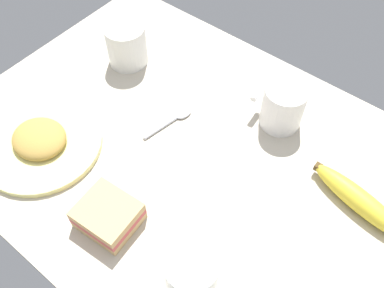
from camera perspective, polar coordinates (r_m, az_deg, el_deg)
The scene contains 8 objects.
tabletop at distance 79.00cm, azimuth 0.00°, elevation -1.72°, with size 90.00×64.00×2.00cm, color #BCB29E.
plate_of_food at distance 83.23cm, azimuth -19.74°, elevation 0.28°, with size 22.59×22.59×3.91cm.
coffee_mug_black at distance 92.83cm, azimuth -8.84°, elevation 13.17°, with size 10.81×8.55×8.95cm.
coffee_mug_milky at distance 81.15cm, azimuth 12.15°, elevation 5.03°, with size 10.18×7.98×8.88cm.
sandwich_main at distance 70.53cm, azimuth -11.25°, elevation -9.42°, with size 9.84×9.00×4.40cm.
glass_of_milk at distance 62.37cm, azimuth -0.07°, elevation -17.72°, with size 7.58×7.58×11.05cm.
banana at distance 76.11cm, azimuth 21.70°, elevation -7.12°, with size 19.10×7.22×3.80cm.
spoon at distance 82.93cm, azimuth -2.28°, elevation 3.48°, with size 3.70×11.51×0.80cm.
Camera 1 is at (27.94, -35.15, 66.00)cm, focal length 39.54 mm.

